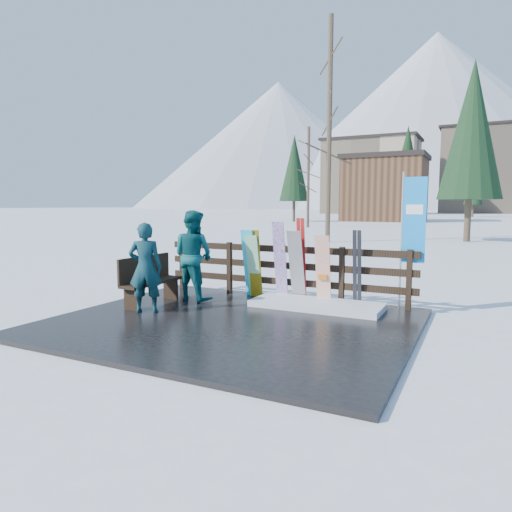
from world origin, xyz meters
The scene contains 19 objects.
ground centered at (0.00, 0.00, 0.00)m, with size 700.00×700.00×0.00m, color white.
deck centered at (0.00, 0.00, 0.04)m, with size 6.00×5.00×0.08m, color black.
fence centered at (0.00, 2.20, 0.74)m, with size 5.60×0.10×1.15m.
snow_patch centered at (0.98, 1.60, 0.14)m, with size 2.52×1.00×0.12m, color white.
bench centered at (-2.15, 0.44, 0.60)m, with size 0.41×1.50×0.97m.
snowboard_0 centered at (-0.68, 1.98, 0.81)m, with size 0.28×0.03×1.49m, color #24D3F9.
snowboard_1 centered at (-0.58, 1.98, 0.75)m, with size 0.28×0.03×1.37m, color white.
snowboard_2 centered at (-0.55, 1.98, 0.81)m, with size 0.27×0.03×1.47m, color #E6B604.
snowboard_3 centered at (0.04, 1.98, 0.90)m, with size 0.25×0.03×1.67m, color white.
snowboard_4 centered at (0.41, 1.98, 0.82)m, with size 0.30×0.03×1.51m, color black.
snowboard_5 centered at (0.98, 1.98, 0.77)m, with size 0.29×0.03×1.40m, color white.
ski_pair_a centered at (0.49, 2.05, 0.94)m, with size 0.16×0.22×1.72m.
ski_pair_b centered at (1.65, 2.05, 0.83)m, with size 0.17×0.19×1.51m.
rental_flag centered at (2.59, 2.25, 1.69)m, with size 0.45×0.04×2.60m.
person_front centered at (-1.73, -0.16, 0.91)m, with size 0.61×0.40×1.67m, color #134F45.
person_back centered at (-1.57, 1.16, 1.02)m, with size 0.91×0.71×1.88m, color #0E5056.
resort_buildings centered at (1.03, 115.41, 9.81)m, with size 73.00×87.60×22.60m.
trees centered at (4.16, 48.72, 5.80)m, with size 42.02×68.74×13.19m.
mountains centered at (-10.50, 328.41, 50.20)m, with size 520.00×260.00×120.00m.
Camera 1 is at (3.80, -6.69, 2.05)m, focal length 32.00 mm.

